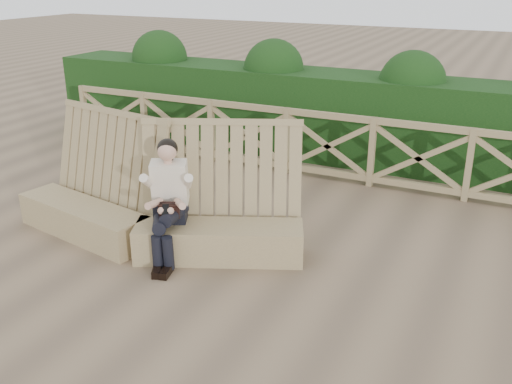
% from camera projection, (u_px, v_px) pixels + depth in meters
% --- Properties ---
extents(ground, '(60.00, 60.00, 0.00)m').
position_uv_depth(ground, '(220.00, 275.00, 6.36)').
color(ground, brown).
rests_on(ground, ground).
extents(bench, '(3.85, 1.48, 1.55)m').
position_uv_depth(bench, '(151.00, 214.00, 6.98)').
color(bench, '#89734E').
rests_on(bench, ground).
extents(woman, '(0.61, 0.93, 1.41)m').
position_uv_depth(woman, '(168.00, 197.00, 6.54)').
color(woman, black).
rests_on(woman, ground).
extents(guardrail, '(10.10, 0.09, 1.10)m').
position_uv_depth(guardrail, '(327.00, 146.00, 9.08)').
color(guardrail, olive).
rests_on(guardrail, ground).
extents(hedge, '(12.00, 1.20, 1.50)m').
position_uv_depth(hedge, '(351.00, 118.00, 10.02)').
color(hedge, black).
rests_on(hedge, ground).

